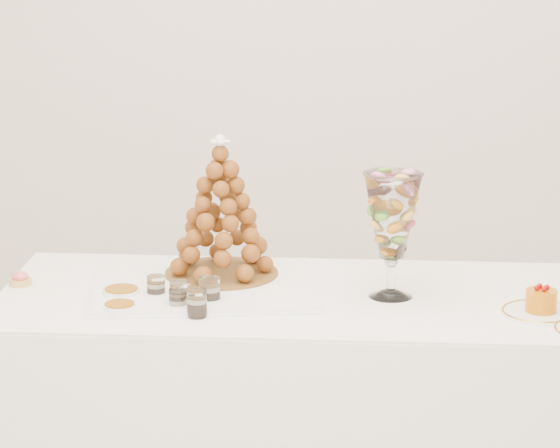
# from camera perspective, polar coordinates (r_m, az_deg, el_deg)

# --- Properties ---
(buffet_table) EXTENTS (1.82, 0.76, 0.69)m
(buffet_table) POSITION_cam_1_polar(r_m,az_deg,el_deg) (3.75, 1.94, -8.08)
(buffet_table) COLOR white
(buffet_table) RESTS_ON ground
(lace_tray) EXTENTS (0.68, 0.55, 0.02)m
(lace_tray) POSITION_cam_1_polar(r_m,az_deg,el_deg) (3.68, -3.27, -2.69)
(lace_tray) COLOR white
(lace_tray) RESTS_ON buffet_table
(macaron_vase) EXTENTS (0.16, 0.16, 0.34)m
(macaron_vase) POSITION_cam_1_polar(r_m,az_deg,el_deg) (3.57, 4.85, 0.30)
(macaron_vase) COLOR white
(macaron_vase) RESTS_ON buffet_table
(cake_plate) EXTENTS (0.20, 0.20, 0.01)m
(cake_plate) POSITION_cam_1_polar(r_m,az_deg,el_deg) (3.54, 11.09, -3.76)
(cake_plate) COLOR white
(cake_plate) RESTS_ON buffet_table
(pink_tart) EXTENTS (0.06, 0.06, 0.04)m
(pink_tart) POSITION_cam_1_polar(r_m,az_deg,el_deg) (3.78, -11.11, -2.35)
(pink_tart) COLOR tan
(pink_tart) RESTS_ON buffet_table
(verrine_a) EXTENTS (0.06, 0.06, 0.07)m
(verrine_a) POSITION_cam_1_polar(r_m,az_deg,el_deg) (3.60, -5.35, -2.75)
(verrine_a) COLOR white
(verrine_a) RESTS_ON buffet_table
(verrine_b) EXTENTS (0.06, 0.06, 0.07)m
(verrine_b) POSITION_cam_1_polar(r_m,az_deg,el_deg) (3.52, -4.33, -3.07)
(verrine_b) COLOR white
(verrine_b) RESTS_ON buffet_table
(verrine_c) EXTENTS (0.07, 0.07, 0.08)m
(verrine_c) POSITION_cam_1_polar(r_m,az_deg,el_deg) (3.53, -3.05, -2.93)
(verrine_c) COLOR white
(verrine_c) RESTS_ON buffet_table
(verrine_d) EXTENTS (0.05, 0.05, 0.06)m
(verrine_d) POSITION_cam_1_polar(r_m,az_deg,el_deg) (3.49, -4.43, -3.30)
(verrine_d) COLOR white
(verrine_d) RESTS_ON buffet_table
(verrine_e) EXTENTS (0.06, 0.06, 0.07)m
(verrine_e) POSITION_cam_1_polar(r_m,az_deg,el_deg) (3.45, -3.59, -3.44)
(verrine_e) COLOR white
(verrine_e) RESTS_ON buffet_table
(ramekin_back) EXTENTS (0.10, 0.10, 0.03)m
(ramekin_back) POSITION_cam_1_polar(r_m,az_deg,el_deg) (3.61, -6.84, -3.04)
(ramekin_back) COLOR white
(ramekin_back) RESTS_ON buffet_table
(ramekin_front) EXTENTS (0.09, 0.09, 0.03)m
(ramekin_front) POSITION_cam_1_polar(r_m,az_deg,el_deg) (3.49, -6.91, -3.67)
(ramekin_front) COLOR white
(ramekin_front) RESTS_ON buffet_table
(croquembouche) EXTENTS (0.32, 0.32, 0.40)m
(croquembouche) POSITION_cam_1_polar(r_m,az_deg,el_deg) (3.70, -2.56, 0.72)
(croquembouche) COLOR brown
(croquembouche) RESTS_ON lace_tray
(mousse_cake) EXTENTS (0.08, 0.08, 0.07)m
(mousse_cake) POSITION_cam_1_polar(r_m,az_deg,el_deg) (3.53, 11.17, -3.24)
(mousse_cake) COLOR #C36B09
(mousse_cake) RESTS_ON cake_plate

